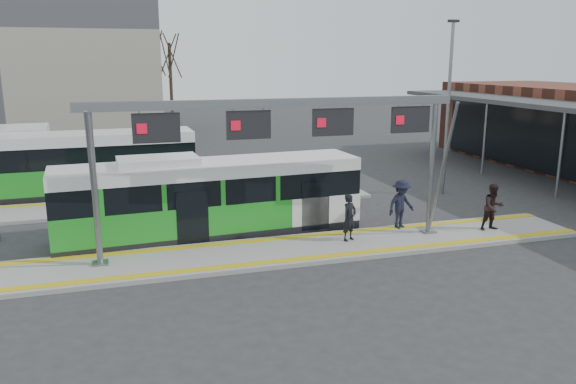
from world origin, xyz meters
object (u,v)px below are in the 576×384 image
(passenger_a, at_px, (349,217))
(passenger_b, at_px, (493,207))
(gantry, at_px, (282,130))
(hero_bus, at_px, (210,198))
(passenger_c, at_px, (401,204))

(passenger_a, height_order, passenger_b, passenger_b)
(gantry, xyz_separation_m, hero_bus, (-2.12, 2.60, -2.85))
(passenger_a, bearing_deg, passenger_c, -9.61)
(passenger_a, bearing_deg, passenger_b, -31.86)
(passenger_a, height_order, passenger_c, passenger_c)
(hero_bus, relative_size, passenger_b, 6.38)
(gantry, bearing_deg, passenger_b, -2.68)
(passenger_b, height_order, passenger_c, passenger_c)
(passenger_c, bearing_deg, passenger_b, -37.34)
(gantry, relative_size, passenger_b, 7.15)
(gantry, relative_size, hero_bus, 1.12)
(gantry, distance_m, hero_bus, 4.41)
(gantry, xyz_separation_m, passenger_a, (2.54, 0.01, -3.29))
(passenger_b, relative_size, passenger_c, 0.94)
(passenger_b, bearing_deg, gantry, 177.33)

